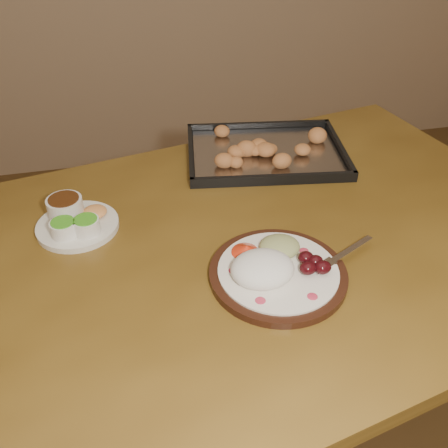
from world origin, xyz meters
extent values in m
cube|color=brown|center=(0.00, 0.26, 0.73)|extent=(1.65, 1.19, 0.04)
cylinder|color=#492316|center=(0.59, 0.77, 0.35)|extent=(0.07, 0.07, 0.71)
cylinder|color=black|center=(0.09, 0.15, 0.76)|extent=(0.26, 0.26, 0.02)
cylinder|color=silver|center=(0.09, 0.15, 0.77)|extent=(0.23, 0.23, 0.01)
ellipsoid|color=#C52F49|center=(0.04, 0.08, 0.77)|extent=(0.02, 0.02, 0.00)
ellipsoid|color=#C52F49|center=(0.13, 0.07, 0.77)|extent=(0.02, 0.02, 0.00)
ellipsoid|color=#C52F49|center=(0.16, 0.19, 0.77)|extent=(0.02, 0.02, 0.00)
ellipsoid|color=#C52F49|center=(0.01, 0.16, 0.77)|extent=(0.02, 0.02, 0.00)
ellipsoid|color=white|center=(0.06, 0.14, 0.78)|extent=(0.12, 0.11, 0.05)
ellipsoid|color=#460A11|center=(0.14, 0.13, 0.78)|extent=(0.03, 0.03, 0.03)
ellipsoid|color=#460A11|center=(0.16, 0.14, 0.78)|extent=(0.03, 0.03, 0.03)
ellipsoid|color=#460A11|center=(0.15, 0.15, 0.78)|extent=(0.03, 0.03, 0.03)
ellipsoid|color=#460A11|center=(0.17, 0.12, 0.78)|extent=(0.03, 0.03, 0.03)
ellipsoid|color=tan|center=(0.11, 0.20, 0.78)|extent=(0.08, 0.08, 0.03)
cone|color=red|center=(0.05, 0.21, 0.78)|extent=(0.08, 0.08, 0.03)
cube|color=white|center=(0.25, 0.17, 0.77)|extent=(0.12, 0.07, 0.00)
cube|color=white|center=(0.19, 0.14, 0.77)|extent=(0.04, 0.03, 0.00)
cylinder|color=white|center=(0.17, 0.12, 0.77)|extent=(0.03, 0.02, 0.00)
cylinder|color=white|center=(0.17, 0.13, 0.77)|extent=(0.03, 0.02, 0.00)
cylinder|color=white|center=(0.17, 0.13, 0.77)|extent=(0.03, 0.02, 0.00)
cylinder|color=white|center=(0.16, 0.14, 0.77)|extent=(0.03, 0.02, 0.00)
cylinder|color=silver|center=(-0.28, 0.39, 0.76)|extent=(0.17, 0.17, 0.01)
cylinder|color=white|center=(-0.30, 0.35, 0.78)|extent=(0.05, 0.05, 0.03)
cylinder|color=green|center=(-0.30, 0.35, 0.80)|extent=(0.05, 0.05, 0.00)
cylinder|color=white|center=(-0.26, 0.35, 0.78)|extent=(0.05, 0.05, 0.03)
cylinder|color=green|center=(-0.26, 0.35, 0.80)|extent=(0.05, 0.05, 0.00)
cylinder|color=silver|center=(-0.30, 0.42, 0.78)|extent=(0.08, 0.08, 0.04)
cylinder|color=#3C1E0B|center=(-0.30, 0.42, 0.81)|extent=(0.07, 0.07, 0.00)
ellipsoid|color=#F09B54|center=(-0.24, 0.41, 0.77)|extent=(0.05, 0.05, 0.02)
cube|color=black|center=(0.20, 0.61, 0.75)|extent=(0.45, 0.35, 0.01)
cube|color=black|center=(0.23, 0.75, 0.77)|extent=(0.41, 0.07, 0.02)
cube|color=black|center=(0.18, 0.46, 0.77)|extent=(0.41, 0.07, 0.02)
cube|color=black|center=(0.40, 0.58, 0.77)|extent=(0.05, 0.30, 0.02)
cube|color=black|center=(0.01, 0.64, 0.77)|extent=(0.05, 0.30, 0.02)
cube|color=#B3B3B8|center=(0.20, 0.61, 0.76)|extent=(0.42, 0.32, 0.00)
ellipsoid|color=#C47844|center=(0.25, 0.60, 0.78)|extent=(0.05, 0.04, 0.03)
ellipsoid|color=#C47844|center=(0.30, 0.62, 0.78)|extent=(0.06, 0.06, 0.03)
ellipsoid|color=#C47844|center=(0.25, 0.68, 0.78)|extent=(0.06, 0.06, 0.03)
ellipsoid|color=#C47844|center=(0.23, 0.65, 0.78)|extent=(0.05, 0.05, 0.03)
ellipsoid|color=#C47844|center=(0.18, 0.68, 0.78)|extent=(0.06, 0.06, 0.03)
ellipsoid|color=#C47844|center=(0.17, 0.64, 0.78)|extent=(0.06, 0.06, 0.03)
ellipsoid|color=#C47844|center=(0.10, 0.64, 0.78)|extent=(0.05, 0.05, 0.03)
ellipsoid|color=#C47844|center=(0.13, 0.60, 0.78)|extent=(0.05, 0.05, 0.03)
ellipsoid|color=#C47844|center=(0.11, 0.59, 0.78)|extent=(0.06, 0.06, 0.03)
ellipsoid|color=#C47844|center=(0.16, 0.54, 0.78)|extent=(0.06, 0.06, 0.03)
ellipsoid|color=#C47844|center=(0.20, 0.57, 0.78)|extent=(0.05, 0.05, 0.03)
ellipsoid|color=#C47844|center=(0.26, 0.55, 0.78)|extent=(0.06, 0.06, 0.03)
ellipsoid|color=#C47844|center=(0.26, 0.56, 0.78)|extent=(0.06, 0.06, 0.03)
camera|label=1|loc=(-0.16, -0.51, 1.40)|focal=40.00mm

